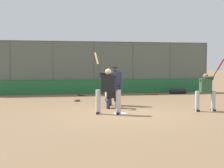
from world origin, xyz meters
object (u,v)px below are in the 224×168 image
object	(u,v)px
spare_bat_near_backstop	(153,94)
batter_at_plate	(108,89)
catcher_behind_plate	(112,94)
fielding_glove_on_dirt	(77,100)
equipment_bag_dugout_side	(178,91)
umpire_home	(114,84)
spare_bat_by_padding	(81,95)
batter_on_deck	(206,91)

from	to	relation	value
spare_bat_near_backstop	batter_at_plate	bearing A→B (deg)	-93.25
batter_at_plate	catcher_behind_plate	xyz separation A→B (m)	(-0.44, -1.56, -0.33)
fielding_glove_on_dirt	equipment_bag_dugout_side	distance (m)	7.10
umpire_home	batter_at_plate	bearing A→B (deg)	70.07
spare_bat_by_padding	catcher_behind_plate	bearing A→B (deg)	164.12
catcher_behind_plate	equipment_bag_dugout_side	world-z (taller)	catcher_behind_plate
catcher_behind_plate	umpire_home	world-z (taller)	umpire_home
catcher_behind_plate	batter_on_deck	bearing A→B (deg)	155.86
spare_bat_by_padding	spare_bat_near_backstop	bearing A→B (deg)	-118.18
batter_on_deck	umpire_home	bearing A→B (deg)	146.41
spare_bat_near_backstop	fielding_glove_on_dirt	xyz separation A→B (m)	(4.79, 2.58, 0.02)
spare_bat_near_backstop	batter_on_deck	bearing A→B (deg)	-63.48
umpire_home	spare_bat_near_backstop	xyz separation A→B (m)	(-3.24, -4.38, -0.91)
spare_bat_by_padding	umpire_home	bearing A→B (deg)	168.74
fielding_glove_on_dirt	equipment_bag_dugout_side	bearing A→B (deg)	-155.90
catcher_behind_plate	equipment_bag_dugout_side	distance (m)	7.59
batter_on_deck	spare_bat_by_padding	world-z (taller)	batter_on_deck
umpire_home	spare_bat_by_padding	bearing A→B (deg)	-79.80
umpire_home	spare_bat_by_padding	xyz separation A→B (m)	(1.15, -4.60, -0.91)
batter_at_plate	batter_on_deck	distance (m)	3.89
umpire_home	spare_bat_by_padding	world-z (taller)	umpire_home
batter_at_plate	batter_on_deck	xyz separation A→B (m)	(-3.89, -0.02, -0.11)
batter_at_plate	umpire_home	bearing A→B (deg)	-88.43
umpire_home	spare_bat_near_backstop	size ratio (longest dim) A/B	2.31
batter_on_deck	equipment_bag_dugout_side	xyz separation A→B (m)	(-1.74, -7.07, -0.65)
batter_on_deck	spare_bat_by_padding	size ratio (longest dim) A/B	2.54
spare_bat_near_backstop	fielding_glove_on_dirt	bearing A→B (deg)	-124.80
catcher_behind_plate	equipment_bag_dugout_side	bearing A→B (deg)	-133.28
spare_bat_near_backstop	fielding_glove_on_dirt	distance (m)	5.44
batter_at_plate	catcher_behind_plate	size ratio (longest dim) A/B	2.02
catcher_behind_plate	spare_bat_near_backstop	xyz separation A→B (m)	(-3.49, -5.21, -0.55)
batter_at_plate	fielding_glove_on_dirt	distance (m)	4.36
batter_at_plate	fielding_glove_on_dirt	size ratio (longest dim) A/B	7.24
equipment_bag_dugout_side	umpire_home	bearing A→B (deg)	43.58
equipment_bag_dugout_side	batter_on_deck	bearing A→B (deg)	76.17
spare_bat_by_padding	fielding_glove_on_dirt	world-z (taller)	fielding_glove_on_dirt
spare_bat_near_backstop	catcher_behind_plate	bearing A→B (deg)	-96.94
spare_bat_near_backstop	equipment_bag_dugout_side	size ratio (longest dim) A/B	0.66
spare_bat_near_backstop	umpire_home	bearing A→B (deg)	-99.64
umpire_home	batter_on_deck	xyz separation A→B (m)	(-3.20, 2.37, -0.14)
batter_at_plate	spare_bat_near_backstop	distance (m)	7.88
batter_on_deck	equipment_bag_dugout_side	distance (m)	7.31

